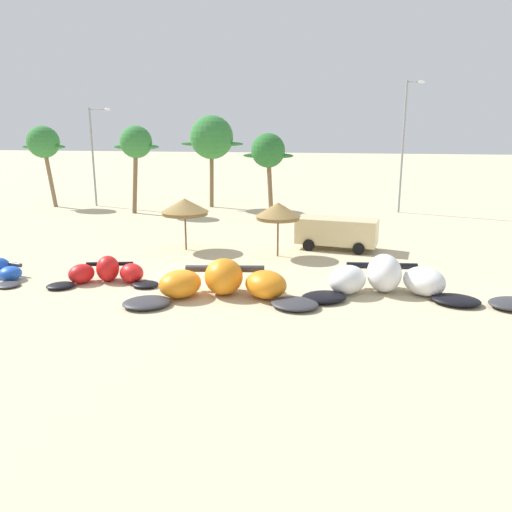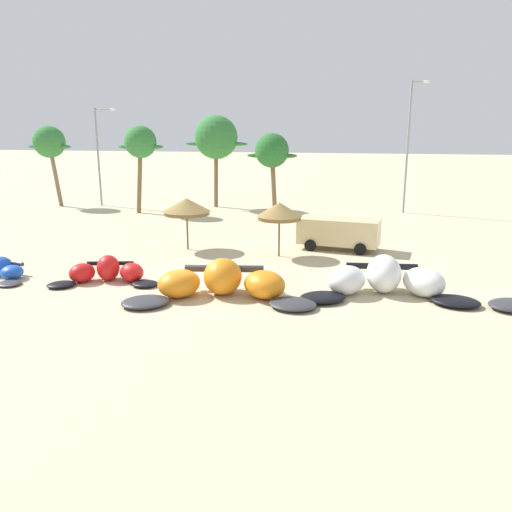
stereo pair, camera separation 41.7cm
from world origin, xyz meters
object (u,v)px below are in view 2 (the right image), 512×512
Objects in this scene: beach_umbrella_near_van at (187,206)px; lamppost_west at (100,151)px; palm_left at (140,143)px; kite_center at (385,281)px; beach_umbrella_middle at (279,211)px; kite_left_of_center at (222,283)px; parked_van at (337,231)px; lamppost_west_center at (409,142)px; palm_center_left at (272,152)px; palm_leftmost at (49,143)px; kite_left at (107,272)px; palm_left_of_gap at (216,138)px.

beach_umbrella_near_van is 20.64m from lamppost_west.
beach_umbrella_near_van is 14.86m from palm_left.
lamppost_west is (-24.77, 21.64, 4.31)m from kite_center.
kite_center is at bearing -46.18° from beach_umbrella_middle.
kite_left_of_center is 9.38m from beach_umbrella_near_van.
kite_left_of_center is at bearing -113.10° from parked_van.
lamppost_west_center is (4.85, 14.79, 4.79)m from parked_van.
parked_van is at bearing 66.90° from kite_left_of_center.
palm_left is 0.67× the size of lamppost_west_center.
beach_umbrella_near_van reaches higher than beach_umbrella_middle.
parked_van is at bearing 12.49° from beach_umbrella_near_van.
parked_van is at bearing 38.44° from beach_umbrella_middle.
palm_center_left is (10.90, 0.48, -0.59)m from palm_left.
palm_leftmost is at bearing 135.09° from kite_left_of_center.
kite_left_of_center is 0.94× the size of lamppost_west.
kite_left is 25.84m from lamppost_west.
palm_leftmost is 20.69m from palm_center_left.
lamppost_west is at bearing 149.15° from palm_left.
palm_left_of_gap is (-8.57, 17.16, 3.59)m from beach_umbrella_middle.
palm_center_left reaches higher than kite_left.
kite_left is at bearing -122.19° from lamppost_west_center.
lamppost_west_center reaches higher than parked_van.
palm_leftmost is at bearing 175.63° from palm_center_left.
palm_center_left is 0.76× the size of lamppost_west.
palm_leftmost is 15.07m from palm_left_of_gap.
beach_umbrella_near_van is at bearing -79.72° from palm_left_of_gap.
palm_left_of_gap is at bearing 106.61° from kite_left_of_center.
kite_left is 1.69× the size of beach_umbrella_middle.
kite_center is at bearing -66.05° from palm_center_left.
kite_left_of_center is at bearing -110.20° from lamppost_west_center.
palm_left is (9.72, -2.06, 0.07)m from palm_leftmost.
parked_van reaches higher than kite_center.
palm_left_of_gap is at bearing 100.28° from beach_umbrella_near_van.
beach_umbrella_near_van is 0.35× the size of lamppost_west.
lamppost_west is at bearing 127.59° from kite_left_of_center.
kite_center is 8.28m from beach_umbrella_middle.
beach_umbrella_near_van is at bearing -128.88° from lamppost_west_center.
palm_leftmost is 31.43m from lamppost_west_center.
lamppost_west is at bearing 131.71° from beach_umbrella_near_van.
parked_van is at bearing -31.06° from lamppost_west.
parked_van is 16.29m from lamppost_west_center.
kite_left_of_center is 24.21m from palm_left.
palm_leftmost is 9.94m from palm_left.
palm_left_of_gap is at bearing 42.07° from palm_left.
lamppost_west_center is (14.94, 23.74, 5.42)m from kite_left.
palm_left_of_gap reaches higher than beach_umbrella_middle.
palm_left_of_gap is (-14.15, 22.97, 5.51)m from kite_center.
kite_left_of_center is 0.77× the size of lamppost_west_center.
palm_left_of_gap is (-3.02, 16.64, 3.59)m from beach_umbrella_near_van.
beach_umbrella_middle is 24.99m from lamppost_west.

